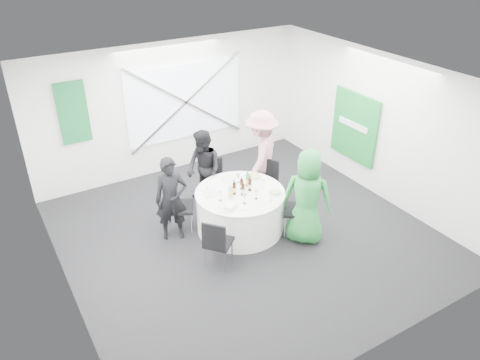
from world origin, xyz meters
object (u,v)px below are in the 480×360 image
person_woman_pink (261,155)px  clear_water_bottle (230,192)px  chair_back_left (174,202)px  person_woman_green (307,197)px  chair_front_right (304,206)px  person_man_back_left (171,199)px  chair_back_right (267,179)px  green_water_bottle (248,180)px  chair_back (216,179)px  person_man_back (204,169)px  banquet_table (240,211)px  chair_front_left (217,241)px

person_woman_pink → clear_water_bottle: person_woman_pink is taller
chair_back_left → person_woman_green: 2.28m
chair_front_right → person_woman_pink: (0.13, 1.54, 0.28)m
person_woman_pink → person_man_back_left: bearing=-28.7°
chair_back_right → chair_front_right: size_ratio=0.87×
person_man_back_left → green_water_bottle: (1.34, -0.28, 0.12)m
chair_back → green_water_bottle: bearing=-76.2°
person_man_back → clear_water_bottle: (-0.09, -1.16, 0.11)m
person_woman_pink → green_water_bottle: person_woman_pink is taller
person_man_back → person_woman_pink: (1.12, -0.26, 0.13)m
person_man_back_left → person_man_back: size_ratio=0.99×
green_water_bottle → person_man_back: bearing=112.0°
green_water_bottle → chair_front_right: bearing=-54.2°
person_man_back → person_woman_green: bearing=18.4°
person_man_back → person_woman_green: 2.13m
chair_front_right → clear_water_bottle: bearing=-79.6°
chair_front_right → clear_water_bottle: 1.28m
person_man_back_left → chair_back_right: bearing=22.7°
chair_front_right → person_man_back_left: size_ratio=0.68×
banquet_table → chair_back_left: bearing=152.8°
chair_front_right → person_woman_green: (-0.04, -0.11, 0.24)m
chair_back_left → green_water_bottle: size_ratio=3.49×
chair_back_left → person_woman_pink: size_ratio=0.58×
banquet_table → chair_front_left: chair_front_left is taller
person_woman_pink → clear_water_bottle: 1.50m
person_woman_green → banquet_table: bearing=0.0°
chair_back_right → chair_front_right: 1.23m
chair_back_left → clear_water_bottle: (0.78, -0.61, 0.27)m
chair_back → chair_back_right: (0.83, -0.52, 0.00)m
banquet_table → person_man_back_left: person_man_back_left is taller
chair_front_right → chair_front_left: chair_front_right is taller
person_man_back_left → person_woman_pink: 2.12m
chair_back_left → person_man_back: person_man_back is taller
chair_back_left → chair_front_right: bearing=-96.7°
person_man_back_left → chair_front_left: bearing=-58.1°
person_woman_green → clear_water_bottle: bearing=10.6°
banquet_table → person_man_back_left: (-1.11, 0.40, 0.38)m
chair_front_left → clear_water_bottle: 0.96m
chair_back → person_man_back: person_man_back is taller
chair_back_left → chair_back_right: bearing=-63.5°
person_man_back_left → chair_back_left: bearing=75.1°
person_man_back → green_water_bottle: (0.38, -0.95, 0.11)m
person_man_back_left → person_woman_green: 2.27m
chair_back_right → chair_back_left: bearing=-119.9°
person_woman_green → chair_front_right: bearing=-62.8°
clear_water_bottle → person_woman_pink: bearing=36.8°
clear_water_bottle → chair_back: bearing=74.4°
chair_back → person_man_back_left: bearing=-148.0°
banquet_table → chair_front_left: size_ratio=1.76×
banquet_table → chair_back_right: 1.04m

